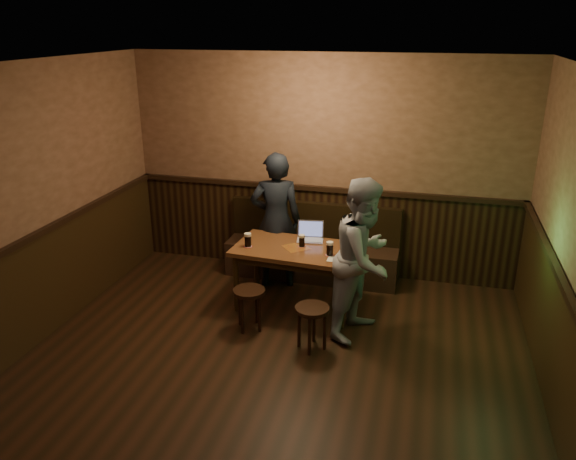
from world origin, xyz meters
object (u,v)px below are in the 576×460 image
at_px(pub_table, 296,255).
at_px(laptop, 310,235).
at_px(stool_left, 249,297).
at_px(pint_mid, 302,241).
at_px(pint_left, 248,240).
at_px(person_suit, 276,221).
at_px(pint_right, 330,249).
at_px(person_grey, 364,258).
at_px(stool_right, 312,315).
at_px(bench, 312,254).

height_order(pub_table, laptop, laptop).
bearing_deg(stool_left, pint_mid, 57.36).
height_order(pint_left, person_suit, person_suit).
xyz_separation_m(pub_table, pint_right, (0.40, -0.12, 0.18)).
bearing_deg(person_grey, pint_left, 99.10).
xyz_separation_m(stool_right, pint_left, (-0.91, 0.72, 0.45)).
distance_m(stool_left, pint_left, 0.70).
distance_m(stool_right, person_grey, 0.80).
distance_m(bench, stool_right, 1.74).
relative_size(bench, pint_left, 13.62).
relative_size(stool_left, pint_mid, 3.23).
bearing_deg(pub_table, person_suit, 130.50).
relative_size(pint_right, person_grey, 0.09).
bearing_deg(bench, pint_mid, -86.35).
relative_size(person_suit, person_grey, 1.00).
height_order(pint_mid, person_suit, person_suit).
xyz_separation_m(stool_right, pint_mid, (-0.32, 0.87, 0.44)).
bearing_deg(stool_left, pint_right, 32.35).
bearing_deg(stool_left, person_suit, 91.00).
xyz_separation_m(pint_mid, laptop, (0.05, 0.24, -0.02)).
bearing_deg(person_grey, pub_table, 85.52).
height_order(stool_left, stool_right, stool_right).
relative_size(stool_left, pint_left, 2.87).
xyz_separation_m(pub_table, laptop, (0.10, 0.28, 0.15)).
relative_size(stool_right, laptop, 1.40).
xyz_separation_m(pint_right, person_grey, (0.40, -0.25, 0.03)).
xyz_separation_m(pint_left, person_grey, (1.35, -0.26, 0.03)).
bearing_deg(person_grey, stool_right, 156.34).
bearing_deg(stool_right, person_grey, 46.26).
height_order(pint_right, person_grey, person_grey).
bearing_deg(pint_right, bench, 112.10).
distance_m(pub_table, person_grey, 0.91).
bearing_deg(person_suit, pub_table, 109.80).
bearing_deg(person_suit, stool_right, 102.50).
bearing_deg(bench, pint_left, -118.78).
height_order(pint_right, person_suit, person_suit).
height_order(pint_mid, person_grey, person_grey).
xyz_separation_m(stool_left, person_suit, (-0.02, 1.14, 0.48)).
height_order(stool_left, pint_left, pint_left).
height_order(pub_table, person_suit, person_suit).
xyz_separation_m(stool_left, laptop, (0.47, 0.89, 0.43)).
bearing_deg(bench, pub_table, -90.00).
relative_size(pub_table, pint_left, 8.90).
distance_m(pint_mid, person_grey, 0.86).
relative_size(stool_left, laptop, 1.39).
bearing_deg(laptop, stool_left, -126.21).
xyz_separation_m(stool_right, laptop, (-0.27, 1.11, 0.42)).
distance_m(stool_right, pint_left, 1.24).
bearing_deg(bench, laptop, -80.46).
bearing_deg(pint_mid, pub_table, -141.36).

